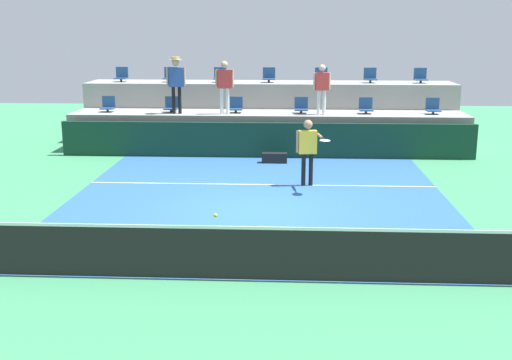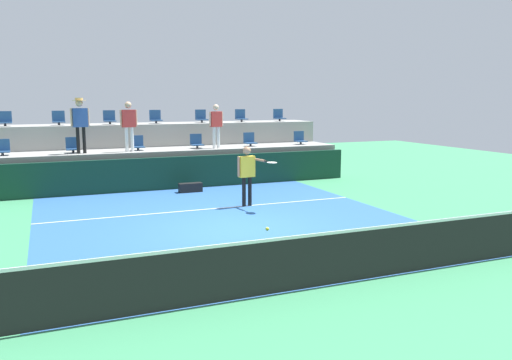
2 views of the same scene
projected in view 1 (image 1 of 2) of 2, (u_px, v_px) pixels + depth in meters
name	position (u px, v px, depth m)	size (l,w,h in m)	color
ground_plane	(256.00, 211.00, 14.08)	(40.00, 40.00, 0.00)	#388456
court_inner_paint	(259.00, 199.00, 15.05)	(9.00, 10.00, 0.01)	#285693
court_service_line	(261.00, 185.00, 16.40)	(9.00, 0.06, 0.00)	white
tennis_net	(243.00, 251.00, 10.08)	(10.48, 0.08, 1.07)	black
sponsor_backboard	(266.00, 140.00, 19.77)	(13.00, 0.16, 1.10)	#0F3323
seating_tier_lower	(268.00, 131.00, 21.02)	(13.00, 1.80, 1.25)	gray
seating_tier_upper	(270.00, 111.00, 22.66)	(13.00, 1.80, 2.10)	gray
stadium_chair_lower_far_left	(108.00, 105.00, 21.03)	(0.44, 0.40, 0.52)	#2D2D33
stadium_chair_lower_left	(171.00, 106.00, 20.92)	(0.44, 0.40, 0.52)	#2D2D33
stadium_chair_lower_mid_left	(236.00, 106.00, 20.81)	(0.44, 0.40, 0.52)	#2D2D33
stadium_chair_lower_mid_right	(301.00, 106.00, 20.70)	(0.44, 0.40, 0.52)	#2D2D33
stadium_chair_lower_right	(366.00, 107.00, 20.59)	(0.44, 0.40, 0.52)	#2D2D33
stadium_chair_lower_far_right	(433.00, 107.00, 20.48)	(0.44, 0.40, 0.52)	#2D2D33
stadium_chair_upper_far_left	(122.00, 76.00, 22.57)	(0.44, 0.40, 0.52)	#2D2D33
stadium_chair_upper_left	(170.00, 76.00, 22.48)	(0.44, 0.40, 0.52)	#2D2D33
stadium_chair_upper_mid_left	(220.00, 76.00, 22.39)	(0.44, 0.40, 0.52)	#2D2D33
stadium_chair_upper_center	(269.00, 76.00, 22.30)	(0.44, 0.40, 0.52)	#2D2D33
stadium_chair_upper_mid_right	(321.00, 76.00, 22.21)	(0.44, 0.40, 0.52)	#2D2D33
stadium_chair_upper_right	(370.00, 77.00, 22.12)	(0.44, 0.40, 0.52)	#2D2D33
stadium_chair_upper_far_right	(420.00, 77.00, 22.03)	(0.44, 0.40, 0.52)	#2D2D33
tennis_player	(308.00, 146.00, 16.06)	(0.84, 1.17, 1.72)	black
spectator_with_hat	(176.00, 79.00, 20.32)	(0.62, 0.50, 1.83)	black
spectator_in_white	(224.00, 82.00, 20.26)	(0.60, 0.25, 1.70)	white
spectator_in_grey	(322.00, 85.00, 20.12)	(0.57, 0.27, 1.60)	white
tennis_ball	(215.00, 215.00, 10.99)	(0.07, 0.07, 0.07)	#CCE033
equipment_bag	(274.00, 158.00, 19.06)	(0.76, 0.28, 0.30)	black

